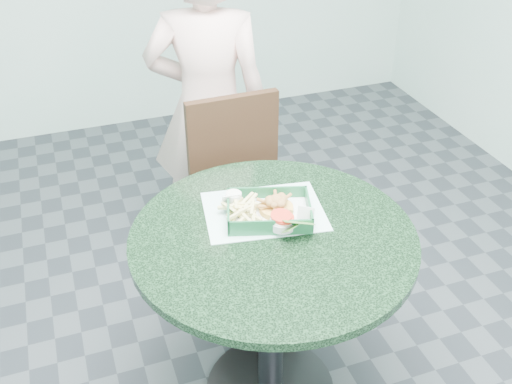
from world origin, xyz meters
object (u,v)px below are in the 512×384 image
object	(u,v)px
cafe_table	(272,278)
sauce_ramekin	(230,208)
diner_person	(209,107)
dining_chair	(241,191)
crab_sandwich	(275,207)
food_basket	(269,218)

from	to	relation	value
cafe_table	sauce_ramekin	bearing A→B (deg)	123.92
sauce_ramekin	cafe_table	bearing A→B (deg)	-56.08
diner_person	sauce_ramekin	size ratio (longest dim) A/B	27.90
dining_chair	crab_sandwich	distance (m)	0.58
cafe_table	dining_chair	distance (m)	0.62
crab_sandwich	dining_chair	bearing A→B (deg)	84.59
cafe_table	food_basket	bearing A→B (deg)	78.79
diner_person	food_basket	world-z (taller)	diner_person
food_basket	sauce_ramekin	distance (m)	0.13
cafe_table	diner_person	distance (m)	0.99
dining_chair	cafe_table	bearing A→B (deg)	-99.75
cafe_table	sauce_ramekin	size ratio (longest dim) A/B	16.83
diner_person	food_basket	distance (m)	0.89
dining_chair	crab_sandwich	xyz separation A→B (m)	(-0.05, -0.51, 0.27)
cafe_table	food_basket	world-z (taller)	food_basket
food_basket	sauce_ramekin	world-z (taller)	sauce_ramekin
cafe_table	dining_chair	bearing A→B (deg)	81.46
diner_person	dining_chair	bearing A→B (deg)	114.77
dining_chair	sauce_ramekin	distance (m)	0.57
sauce_ramekin	crab_sandwich	bearing A→B (deg)	-18.17
food_basket	crab_sandwich	world-z (taller)	crab_sandwich
cafe_table	crab_sandwich	xyz separation A→B (m)	(0.04, 0.10, 0.22)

